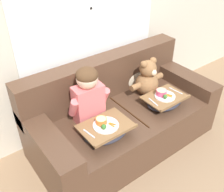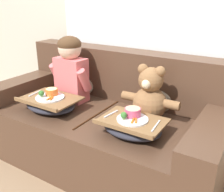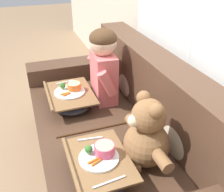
{
  "view_description": "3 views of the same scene",
  "coord_description": "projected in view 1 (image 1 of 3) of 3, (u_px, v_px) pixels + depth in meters",
  "views": [
    {
      "loc": [
        -1.4,
        -1.63,
        2.11
      ],
      "look_at": [
        -0.14,
        0.03,
        0.67
      ],
      "focal_mm": 42.0,
      "sensor_mm": 36.0,
      "label": 1
    },
    {
      "loc": [
        1.1,
        -1.6,
        1.35
      ],
      "look_at": [
        0.08,
        0.03,
        0.61
      ],
      "focal_mm": 42.0,
      "sensor_mm": 36.0,
      "label": 2
    },
    {
      "loc": [
        1.37,
        -0.47,
        1.54
      ],
      "look_at": [
        -0.05,
        0.03,
        0.67
      ],
      "focal_mm": 42.0,
      "sensor_mm": 36.0,
      "label": 3
    }
  ],
  "objects": [
    {
      "name": "couch",
      "position": [
        121.0,
        116.0,
        2.82
      ],
      "size": [
        1.95,
        0.95,
        0.91
      ],
      "color": "#4C3323",
      "rests_on": "ground_plane"
    },
    {
      "name": "teddy_bear",
      "position": [
        147.0,
        80.0,
        2.84
      ],
      "size": [
        0.46,
        0.31,
        0.42
      ],
      "color": "brown",
      "rests_on": "couch"
    },
    {
      "name": "wall_back_with_window",
      "position": [
        88.0,
        13.0,
        2.63
      ],
      "size": [
        8.0,
        0.08,
        2.6
      ],
      "color": "beige",
      "rests_on": "ground_plane"
    },
    {
      "name": "lap_tray_child",
      "position": [
        106.0,
        130.0,
        2.36
      ],
      "size": [
        0.46,
        0.34,
        0.17
      ],
      "color": "#2D2D38",
      "rests_on": "child_figure"
    },
    {
      "name": "throw_pillow_behind_child",
      "position": [
        77.0,
        96.0,
        2.62
      ],
      "size": [
        0.32,
        0.16,
        0.34
      ],
      "color": "#C1B293",
      "rests_on": "couch"
    },
    {
      "name": "lap_tray_teddy",
      "position": [
        164.0,
        100.0,
        2.73
      ],
      "size": [
        0.43,
        0.31,
        0.17
      ],
      "color": "#2D2D38",
      "rests_on": "teddy_bear"
    },
    {
      "name": "ground_plane",
      "position": [
        124.0,
        142.0,
        2.97
      ],
      "size": [
        14.0,
        14.0,
        0.0
      ],
      "primitive_type": "plane",
      "color": "#8E7051"
    },
    {
      "name": "child_figure",
      "position": [
        88.0,
        93.0,
        2.39
      ],
      "size": [
        0.41,
        0.2,
        0.57
      ],
      "color": "#DB6666",
      "rests_on": "couch"
    },
    {
      "name": "throw_pillow_behind_teddy",
      "position": [
        134.0,
        74.0,
        3.0
      ],
      "size": [
        0.33,
        0.16,
        0.34
      ],
      "color": "#C1B293",
      "rests_on": "couch"
    }
  ]
}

